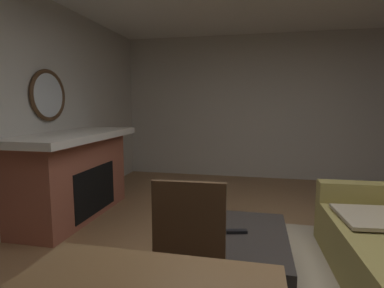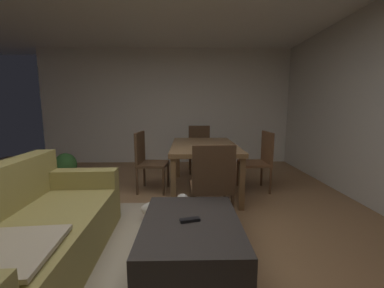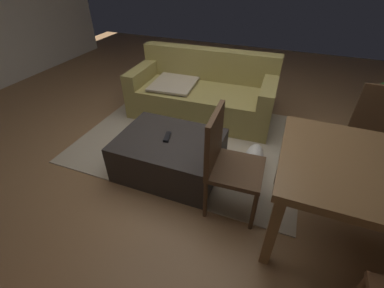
% 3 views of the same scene
% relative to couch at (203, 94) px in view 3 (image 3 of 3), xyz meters
% --- Properties ---
extents(floor, '(9.02, 9.02, 0.00)m').
position_rel_couch_xyz_m(floor, '(0.21, -0.89, -0.30)').
color(floor, olive).
extents(area_rug, '(2.60, 2.00, 0.01)m').
position_rel_couch_xyz_m(area_rug, '(0.10, -0.67, -0.30)').
color(area_rug, tan).
rests_on(area_rug, ground).
extents(couch, '(1.94, 0.95, 0.84)m').
position_rel_couch_xyz_m(couch, '(0.00, 0.00, 0.00)').
color(couch, '#9E8E4C').
rests_on(couch, ground).
extents(ottoman_coffee_table, '(1.01, 0.78, 0.40)m').
position_rel_couch_xyz_m(ottoman_coffee_table, '(0.10, -1.28, -0.10)').
color(ottoman_coffee_table, '#2D2826').
rests_on(ottoman_coffee_table, ground).
extents(tv_remote, '(0.09, 0.17, 0.02)m').
position_rel_couch_xyz_m(tv_remote, '(0.08, -1.27, 0.11)').
color(tv_remote, black).
rests_on(tv_remote, ottoman_coffee_table).
extents(dining_chair_west, '(0.46, 0.46, 0.93)m').
position_rel_couch_xyz_m(dining_chair_west, '(0.73, -1.52, 0.22)').
color(dining_chair_west, '#513823').
rests_on(dining_chair_west, ground).
extents(dining_chair_north, '(0.48, 0.48, 0.93)m').
position_rel_couch_xyz_m(dining_chair_north, '(1.93, -0.63, 0.22)').
color(dining_chair_north, '#513823').
rests_on(dining_chair_north, ground).
extents(small_dog, '(0.19, 0.56, 0.27)m').
position_rel_couch_xyz_m(small_dog, '(0.90, -1.00, -0.14)').
color(small_dog, silver).
rests_on(small_dog, ground).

